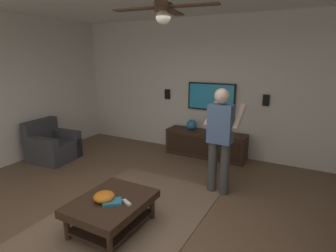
{
  "coord_description": "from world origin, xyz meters",
  "views": [
    {
      "loc": [
        -2.43,
        -1.84,
        2.08
      ],
      "look_at": [
        1.22,
        0.12,
        1.02
      ],
      "focal_mm": 29.14,
      "sensor_mm": 36.0,
      "label": 1
    }
  ],
  "objects_px": {
    "tv": "(211,97)",
    "vase_round": "(192,125)",
    "person_standing": "(220,135)",
    "bowl": "(104,197)",
    "coffee_table": "(112,207)",
    "media_console": "(206,144)",
    "book": "(112,202)",
    "remote_white": "(127,202)",
    "wall_speaker_left": "(266,100)",
    "armchair": "(52,146)",
    "ceiling_fan": "(164,10)",
    "wall_speaker_right": "(167,94)"
  },
  "relations": [
    {
      "from": "armchair",
      "to": "book",
      "type": "xyz_separation_m",
      "value": [
        -1.34,
        -2.71,
        0.14
      ]
    },
    {
      "from": "armchair",
      "to": "coffee_table",
      "type": "distance_m",
      "value": 2.93
    },
    {
      "from": "media_console",
      "to": "book",
      "type": "xyz_separation_m",
      "value": [
        -3.01,
        0.03,
        0.14
      ]
    },
    {
      "from": "bowl",
      "to": "wall_speaker_left",
      "type": "height_order",
      "value": "wall_speaker_left"
    },
    {
      "from": "coffee_table",
      "to": "book",
      "type": "relative_size",
      "value": 4.55
    },
    {
      "from": "book",
      "to": "ceiling_fan",
      "type": "xyz_separation_m",
      "value": [
        0.49,
        -0.44,
        2.14
      ]
    },
    {
      "from": "bowl",
      "to": "wall_speaker_left",
      "type": "distance_m",
      "value": 3.6
    },
    {
      "from": "coffee_table",
      "to": "book",
      "type": "bearing_deg",
      "value": -132.03
    },
    {
      "from": "wall_speaker_right",
      "to": "wall_speaker_left",
      "type": "bearing_deg",
      "value": -90.0
    },
    {
      "from": "person_standing",
      "to": "bowl",
      "type": "relative_size",
      "value": 6.48
    },
    {
      "from": "coffee_table",
      "to": "wall_speaker_left",
      "type": "relative_size",
      "value": 4.55
    },
    {
      "from": "tv",
      "to": "remote_white",
      "type": "distance_m",
      "value": 3.29
    },
    {
      "from": "tv",
      "to": "remote_white",
      "type": "xyz_separation_m",
      "value": [
        -3.17,
        -0.12,
        -0.85
      ]
    },
    {
      "from": "media_console",
      "to": "wall_speaker_right",
      "type": "height_order",
      "value": "wall_speaker_right"
    },
    {
      "from": "tv",
      "to": "vase_round",
      "type": "bearing_deg",
      "value": -55.33
    },
    {
      "from": "book",
      "to": "tv",
      "type": "bearing_deg",
      "value": 50.63
    },
    {
      "from": "coffee_table",
      "to": "wall_speaker_right",
      "type": "height_order",
      "value": "wall_speaker_right"
    },
    {
      "from": "tv",
      "to": "person_standing",
      "type": "distance_m",
      "value": 1.83
    },
    {
      "from": "armchair",
      "to": "person_standing",
      "type": "height_order",
      "value": "person_standing"
    },
    {
      "from": "book",
      "to": "remote_white",
      "type": "bearing_deg",
      "value": -10.69
    },
    {
      "from": "armchair",
      "to": "bowl",
      "type": "relative_size",
      "value": 3.49
    },
    {
      "from": "tv",
      "to": "remote_white",
      "type": "relative_size",
      "value": 6.88
    },
    {
      "from": "media_console",
      "to": "vase_round",
      "type": "height_order",
      "value": "vase_round"
    },
    {
      "from": "coffee_table",
      "to": "remote_white",
      "type": "height_order",
      "value": "remote_white"
    },
    {
      "from": "ceiling_fan",
      "to": "remote_white",
      "type": "bearing_deg",
      "value": 144.69
    },
    {
      "from": "media_console",
      "to": "book",
      "type": "relative_size",
      "value": 7.73
    },
    {
      "from": "person_standing",
      "to": "wall_speaker_right",
      "type": "height_order",
      "value": "person_standing"
    },
    {
      "from": "wall_speaker_right",
      "to": "vase_round",
      "type": "bearing_deg",
      "value": -108.77
    },
    {
      "from": "vase_round",
      "to": "ceiling_fan",
      "type": "bearing_deg",
      "value": -163.7
    },
    {
      "from": "coffee_table",
      "to": "book",
      "type": "distance_m",
      "value": 0.16
    },
    {
      "from": "armchair",
      "to": "media_console",
      "type": "height_order",
      "value": "armchair"
    },
    {
      "from": "person_standing",
      "to": "vase_round",
      "type": "xyz_separation_m",
      "value": [
        1.4,
        1.08,
        -0.27
      ]
    },
    {
      "from": "media_console",
      "to": "wall_speaker_left",
      "type": "relative_size",
      "value": 7.73
    },
    {
      "from": "remote_white",
      "to": "armchair",
      "type": "bearing_deg",
      "value": 0.9
    },
    {
      "from": "book",
      "to": "person_standing",
      "type": "bearing_deg",
      "value": 25.61
    },
    {
      "from": "book",
      "to": "vase_round",
      "type": "xyz_separation_m",
      "value": [
        3.02,
        0.3,
        0.24
      ]
    },
    {
      "from": "media_console",
      "to": "person_standing",
      "type": "height_order",
      "value": "person_standing"
    },
    {
      "from": "book",
      "to": "wall_speaker_left",
      "type": "bearing_deg",
      "value": 31.95
    },
    {
      "from": "person_standing",
      "to": "ceiling_fan",
      "type": "xyz_separation_m",
      "value": [
        -1.13,
        0.34,
        1.63
      ]
    },
    {
      "from": "bowl",
      "to": "wall_speaker_left",
      "type": "bearing_deg",
      "value": -21.1
    },
    {
      "from": "media_console",
      "to": "person_standing",
      "type": "xyz_separation_m",
      "value": [
        -1.4,
        -0.74,
        0.66
      ]
    },
    {
      "from": "ceiling_fan",
      "to": "coffee_table",
      "type": "bearing_deg",
      "value": 129.41
    },
    {
      "from": "remote_white",
      "to": "ceiling_fan",
      "type": "bearing_deg",
      "value": -100.56
    },
    {
      "from": "coffee_table",
      "to": "media_console",
      "type": "distance_m",
      "value": 2.95
    },
    {
      "from": "media_console",
      "to": "book",
      "type": "height_order",
      "value": "media_console"
    },
    {
      "from": "wall_speaker_right",
      "to": "book",
      "type": "bearing_deg",
      "value": -162.55
    },
    {
      "from": "vase_round",
      "to": "tv",
      "type": "bearing_deg",
      "value": -55.33
    },
    {
      "from": "book",
      "to": "media_console",
      "type": "bearing_deg",
      "value": 50.59
    },
    {
      "from": "person_standing",
      "to": "tv",
      "type": "bearing_deg",
      "value": 26.61
    },
    {
      "from": "person_standing",
      "to": "wall_speaker_right",
      "type": "xyz_separation_m",
      "value": [
        1.65,
        1.8,
        0.31
      ]
    }
  ]
}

